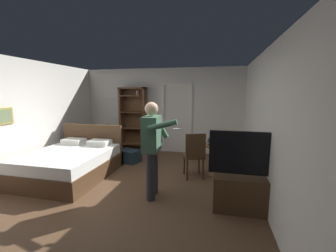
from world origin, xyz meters
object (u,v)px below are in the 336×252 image
(laptop, at_px, (216,143))
(bottle_on_table, at_px, (225,141))
(bookshelf, at_px, (134,117))
(wooden_chair, at_px, (194,154))
(side_table, at_px, (217,155))
(person_blue_shirt, at_px, (152,143))
(suitcase_dark, at_px, (129,156))
(tv_flatscreen, at_px, (246,187))
(bed, at_px, (71,162))

(laptop, bearing_deg, bottle_on_table, -11.94)
(bookshelf, relative_size, wooden_chair, 2.00)
(side_table, relative_size, wooden_chair, 0.71)
(person_blue_shirt, distance_m, suitcase_dark, 2.22)
(bottle_on_table, bearing_deg, suitcase_dark, 167.63)
(tv_flatscreen, relative_size, wooden_chair, 1.27)
(side_table, bearing_deg, tv_flatscreen, -72.66)
(wooden_chair, relative_size, suitcase_dark, 1.85)
(person_blue_shirt, bearing_deg, side_table, 48.67)
(side_table, distance_m, wooden_chair, 0.55)
(bookshelf, distance_m, wooden_chair, 2.78)
(bed, relative_size, bottle_on_table, 8.15)
(bed, height_order, tv_flatscreen, tv_flatscreen)
(side_table, bearing_deg, bookshelf, 149.32)
(suitcase_dark, bearing_deg, person_blue_shirt, -38.24)
(tv_flatscreen, height_order, person_blue_shirt, person_blue_shirt)
(bookshelf, relative_size, suitcase_dark, 3.70)
(tv_flatscreen, bearing_deg, side_table, 107.34)
(bed, bearing_deg, side_table, 13.00)
(tv_flatscreen, xyz_separation_m, side_table, (-0.43, 1.38, 0.09))
(bookshelf, height_order, tv_flatscreen, bookshelf)
(side_table, xyz_separation_m, suitcase_dark, (-2.27, 0.45, -0.31))
(bookshelf, relative_size, tv_flatscreen, 1.57)
(tv_flatscreen, bearing_deg, suitcase_dark, 145.92)
(person_blue_shirt, bearing_deg, bottle_on_table, 43.34)
(tv_flatscreen, xyz_separation_m, bottle_on_table, (-0.29, 1.30, 0.42))
(tv_flatscreen, relative_size, suitcase_dark, 2.35)
(person_blue_shirt, xyz_separation_m, suitcase_dark, (-1.17, 1.70, -0.81))
(person_blue_shirt, bearing_deg, bed, 165.53)
(laptop, bearing_deg, wooden_chair, -153.13)
(bookshelf, relative_size, laptop, 5.32)
(bed, bearing_deg, suitcase_dark, 53.72)
(wooden_chair, bearing_deg, side_table, 29.15)
(tv_flatscreen, xyz_separation_m, wooden_chair, (-0.91, 1.11, 0.16))
(laptop, bearing_deg, tv_flatscreen, -70.74)
(bookshelf, distance_m, side_table, 3.02)
(bookshelf, xyz_separation_m, bottle_on_table, (2.69, -1.59, -0.26))
(laptop, xyz_separation_m, person_blue_shirt, (-1.06, -1.20, 0.22))
(bed, relative_size, bookshelf, 0.99)
(side_table, distance_m, suitcase_dark, 2.33)
(suitcase_dark, bearing_deg, bottle_on_table, 4.71)
(bottle_on_table, bearing_deg, bed, -168.88)
(bottle_on_table, xyz_separation_m, suitcase_dark, (-2.41, 0.53, -0.64))
(bottle_on_table, height_order, person_blue_shirt, person_blue_shirt)
(laptop, relative_size, wooden_chair, 0.38)
(person_blue_shirt, relative_size, suitcase_dark, 3.12)
(wooden_chair, bearing_deg, bottle_on_table, 16.76)
(tv_flatscreen, bearing_deg, person_blue_shirt, 175.09)
(tv_flatscreen, distance_m, person_blue_shirt, 1.64)
(bookshelf, xyz_separation_m, laptop, (2.51, -1.56, -0.31))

